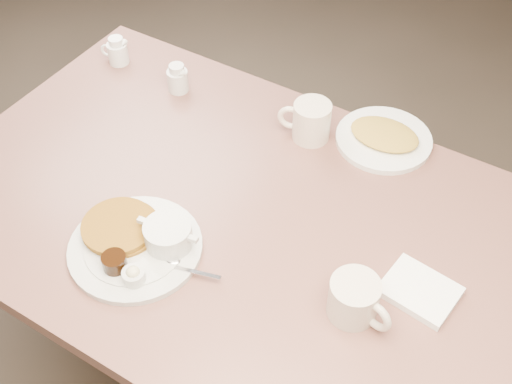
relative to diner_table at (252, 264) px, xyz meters
The scene contains 8 objects.
diner_table is the anchor object (origin of this frame).
main_plate 0.32m from the diner_table, 129.38° to the right, with size 0.37×0.32×0.07m.
coffee_mug_near 0.38m from the diner_table, 18.75° to the right, with size 0.15×0.12×0.09m.
napkin 0.43m from the diner_table, ahead, with size 0.16×0.13×0.02m.
coffee_mug_far 0.38m from the diner_table, 93.93° to the left, with size 0.14×0.12×0.10m.
creamer_left 0.73m from the diner_table, 154.43° to the left, with size 0.08×0.06×0.08m.
creamer_right 0.55m from the diner_table, 144.96° to the left, with size 0.08×0.06×0.08m.
hash_plate 0.46m from the diner_table, 69.33° to the left, with size 0.25×0.25×0.04m.
Camera 1 is at (0.51, -0.81, 1.86)m, focal length 45.95 mm.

